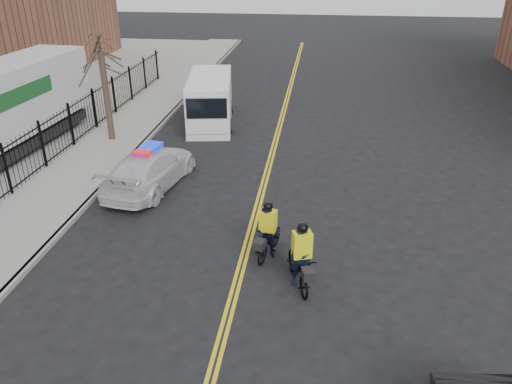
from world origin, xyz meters
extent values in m
plane|color=black|center=(0.00, 0.00, 0.00)|extent=(120.00, 120.00, 0.00)
cube|color=yellow|center=(-0.08, 8.00, 0.01)|extent=(0.10, 60.00, 0.01)
cube|color=yellow|center=(0.08, 8.00, 0.01)|extent=(0.10, 60.00, 0.01)
cube|color=gray|center=(-7.50, 8.00, 0.07)|extent=(3.00, 60.00, 0.15)
cube|color=gray|center=(-6.00, 8.00, 0.07)|extent=(0.20, 60.00, 0.15)
cylinder|color=#382A21|center=(-7.60, 10.00, 2.15)|extent=(0.28, 0.28, 4.00)
imported|color=silver|center=(-4.24, 5.52, 0.72)|extent=(2.77, 5.23, 1.44)
cube|color=#0C26CC|center=(-4.24, 5.52, 1.52)|extent=(0.80, 1.40, 0.16)
cube|color=white|center=(-3.59, 13.39, 1.19)|extent=(2.93, 5.85, 2.38)
cube|color=white|center=(-3.21, 10.99, 0.98)|extent=(2.12, 1.14, 1.24)
cube|color=black|center=(-3.14, 10.58, 1.60)|extent=(1.86, 0.40, 0.93)
cylinder|color=black|center=(-4.30, 11.60, 0.36)|extent=(0.37, 0.76, 0.72)
cylinder|color=black|center=(-2.36, 11.91, 0.36)|extent=(0.37, 0.76, 0.72)
cylinder|color=black|center=(-4.83, 14.87, 0.36)|extent=(0.37, 0.76, 0.72)
cylinder|color=black|center=(-2.89, 15.18, 0.36)|extent=(0.37, 0.76, 0.72)
cylinder|color=black|center=(-11.04, 12.10, 0.52)|extent=(0.11, 0.11, 1.04)
cube|color=#195926|center=(-10.09, 7.79, 2.83)|extent=(0.27, 3.76, 0.66)
imported|color=black|center=(1.71, 0.13, 0.50)|extent=(1.23, 2.03, 1.01)
imported|color=black|center=(1.71, 0.13, 0.87)|extent=(0.73, 0.59, 1.73)
cube|color=yellow|center=(1.71, 0.13, 1.25)|extent=(0.57, 0.47, 0.73)
sphere|color=black|center=(1.71, 0.13, 1.74)|extent=(0.29, 0.29, 0.29)
cube|color=black|center=(1.92, -0.51, 0.78)|extent=(0.41, 0.44, 0.27)
imported|color=black|center=(0.68, 1.40, 0.52)|extent=(0.95, 1.81, 1.05)
imported|color=black|center=(0.68, 1.40, 0.81)|extent=(0.92, 0.80, 1.62)
cube|color=yellow|center=(0.68, 1.40, 1.17)|extent=(0.53, 0.43, 0.68)
sphere|color=black|center=(0.68, 1.40, 1.63)|extent=(0.27, 0.27, 0.27)
cube|color=black|center=(0.51, 0.80, 0.73)|extent=(0.37, 0.40, 0.25)
camera|label=1|loc=(1.95, -11.01, 8.25)|focal=35.00mm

